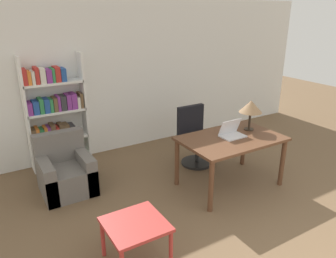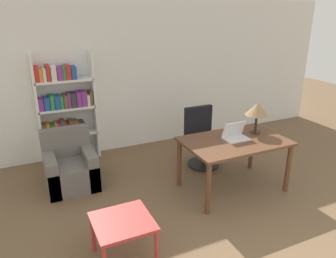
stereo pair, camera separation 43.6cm
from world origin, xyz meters
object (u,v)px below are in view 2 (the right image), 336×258
Objects in this scene: armchair at (71,168)px; bookshelf at (64,114)px; office_chair at (202,140)px; table_lamp at (257,110)px; side_table_blue at (123,226)px; desk at (234,146)px; laptop at (235,135)px.

armchair is 1.08m from bookshelf.
table_lamp is at bearing -60.79° from office_chair.
side_table_blue is 0.72× the size of armchair.
desk is 1.73× the size of armchair.
office_chair is at bearing 91.80° from laptop.
desk reaches higher than side_table_blue.
table_lamp reaches higher than desk.
office_chair is (-0.03, 0.87, -0.39)m from laptop.
office_chair is (-0.44, 0.80, -0.70)m from table_lamp.
desk is at bearing -90.44° from office_chair.
side_table_blue is at bearing -158.85° from desk.
side_table_blue is 0.32× the size of bookshelf.
side_table_blue is 2.78m from bookshelf.
armchair is (-2.16, 1.10, -0.39)m from desk.
bookshelf reaches higher than table_lamp.
office_chair is 2.53m from side_table_blue.
bookshelf is at bearing 136.80° from laptop.
table_lamp is at bearing -20.68° from armchair.
side_table_blue is (-1.91, -0.74, -0.26)m from desk.
bookshelf is at bearing 83.28° from armchair.
laptop reaches higher than office_chair.
table_lamp reaches higher than side_table_blue.
laptop reaches higher than desk.
desk is 2.87m from bookshelf.
laptop is 2.49m from armchair.
laptop is 0.77× the size of table_lamp.
table_lamp is (0.45, 0.11, 0.46)m from desk.
laptop is at bearing 21.79° from side_table_blue.
table_lamp is 1.15m from office_chair.
bookshelf is (-2.06, 1.09, 0.42)m from office_chair.
bookshelf reaches higher than laptop.
armchair is (-2.61, 0.98, -0.86)m from table_lamp.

